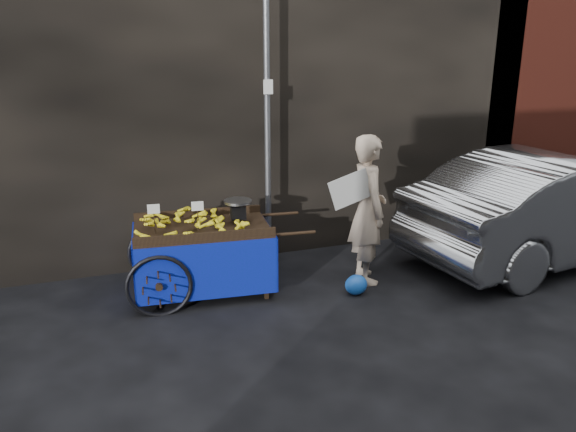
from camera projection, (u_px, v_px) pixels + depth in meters
name	position (u px, v px, depth m)	size (l,w,h in m)	color
ground	(278.00, 305.00, 6.55)	(80.00, 80.00, 0.00)	black
building_wall	(247.00, 73.00, 8.27)	(13.50, 2.00, 5.00)	black
street_pole	(267.00, 118.00, 7.22)	(0.12, 0.10, 4.00)	slate
banana_cart	(198.00, 234.00, 6.71)	(2.30, 1.25, 1.20)	black
vendor	(368.00, 209.00, 7.00)	(0.89, 0.75, 1.88)	#C3AA91
plastic_bag	(356.00, 285.00, 6.80)	(0.28, 0.22, 0.25)	blue
parked_car	(558.00, 206.00, 7.83)	(1.60, 4.58, 1.51)	#ADAFB4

